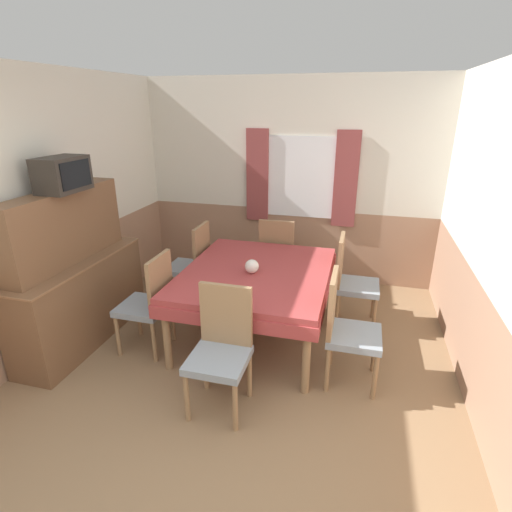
% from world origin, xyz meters
% --- Properties ---
extents(wall_back, '(4.20, 0.09, 2.60)m').
position_xyz_m(wall_back, '(0.01, 3.91, 1.30)').
color(wall_back, silver).
rests_on(wall_back, ground_plane).
extents(wall_left, '(0.05, 4.29, 2.60)m').
position_xyz_m(wall_left, '(-1.93, 1.95, 1.30)').
color(wall_left, silver).
rests_on(wall_left, ground_plane).
extents(wall_right, '(0.05, 4.29, 2.60)m').
position_xyz_m(wall_right, '(1.93, 1.95, 1.30)').
color(wall_right, silver).
rests_on(wall_right, ground_plane).
extents(dining_table, '(1.43, 1.70, 0.73)m').
position_xyz_m(dining_table, '(0.01, 2.27, 0.63)').
color(dining_table, '#9E3838').
rests_on(dining_table, ground_plane).
extents(chair_left_near, '(0.44, 0.44, 0.99)m').
position_xyz_m(chair_left_near, '(-0.90, 1.77, 0.53)').
color(chair_left_near, '#93704C').
rests_on(chair_left_near, ground_plane).
extents(chair_head_near, '(0.44, 0.44, 0.99)m').
position_xyz_m(chair_head_near, '(0.01, 1.23, 0.53)').
color(chair_head_near, '#93704C').
rests_on(chair_head_near, ground_plane).
extents(chair_head_window, '(0.44, 0.44, 0.99)m').
position_xyz_m(chair_head_window, '(0.01, 3.31, 0.53)').
color(chair_head_window, '#93704C').
rests_on(chair_head_window, ground_plane).
extents(chair_right_near, '(0.44, 0.44, 0.99)m').
position_xyz_m(chair_right_near, '(0.92, 1.77, 0.53)').
color(chair_right_near, '#93704C').
rests_on(chair_right_near, ground_plane).
extents(chair_left_far, '(0.44, 0.44, 0.99)m').
position_xyz_m(chair_left_far, '(-0.90, 2.77, 0.53)').
color(chair_left_far, '#93704C').
rests_on(chair_left_far, ground_plane).
extents(chair_right_far, '(0.44, 0.44, 0.99)m').
position_xyz_m(chair_right_far, '(0.92, 2.77, 0.53)').
color(chair_right_far, '#93704C').
rests_on(chair_right_far, ground_plane).
extents(sideboard, '(0.46, 1.58, 1.53)m').
position_xyz_m(sideboard, '(-1.68, 1.75, 0.65)').
color(sideboard, brown).
rests_on(sideboard, ground_plane).
extents(tv, '(0.29, 0.45, 0.30)m').
position_xyz_m(tv, '(-1.62, 1.75, 1.68)').
color(tv, '#2D2823').
rests_on(tv, sideboard).
extents(vase, '(0.14, 0.14, 0.14)m').
position_xyz_m(vase, '(-0.02, 2.19, 0.80)').
color(vase, silver).
rests_on(vase, dining_table).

